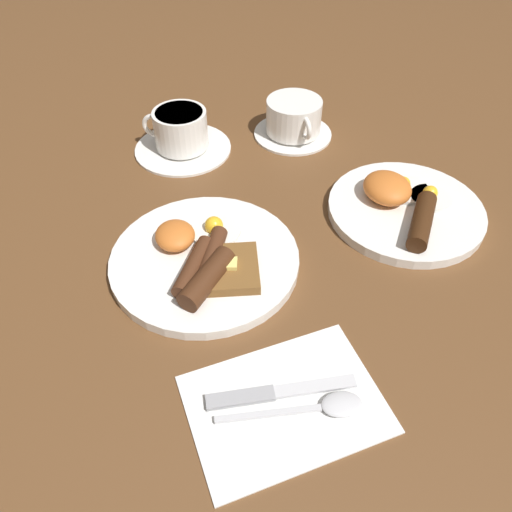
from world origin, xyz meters
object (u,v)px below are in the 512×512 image
teacup_far (294,120)px  spoon (325,406)px  breakfast_plate_near (205,259)px  breakfast_plate_far (404,206)px  knife (273,393)px  teacup_near (181,134)px

teacup_far → spoon: teacup_far is taller
breakfast_plate_near → breakfast_plate_far: breakfast_plate_far is taller
spoon → breakfast_plate_far: bearing=58.0°
breakfast_plate_near → teacup_far: bearing=141.7°
breakfast_plate_near → knife: 0.22m
teacup_near → spoon: teacup_near is taller
teacup_far → knife: 0.53m
teacup_near → teacup_far: 0.20m
breakfast_plate_near → teacup_far: (-0.28, 0.22, 0.02)m
knife → spoon: (0.03, 0.05, 0.00)m
breakfast_plate_near → breakfast_plate_far: (-0.03, 0.31, 0.00)m
teacup_near → spoon: size_ratio=1.07×
spoon → teacup_far: bearing=83.3°
teacup_far → spoon: size_ratio=0.90×
teacup_far → breakfast_plate_far: bearing=18.9°
teacup_far → spoon: (0.53, -0.15, -0.02)m
teacup_near → teacup_far: bearing=87.7°
knife → teacup_far: bearing=75.3°
teacup_near → knife: size_ratio=1.02×
breakfast_plate_far → teacup_far: (-0.26, -0.09, 0.02)m
breakfast_plate_far → teacup_near: 0.39m
breakfast_plate_far → knife: bearing=-49.6°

